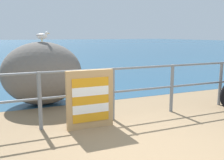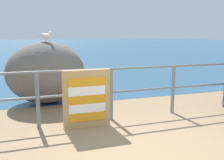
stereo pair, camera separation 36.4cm
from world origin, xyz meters
TOP-DOWN VIEW (x-y plane):
  - ground_plane at (0.00, 20.00)m, footprint 120.00×120.00m
  - sea_surface at (0.00, 47.95)m, footprint 120.00×90.00m
  - promenade_railing at (0.00, 1.60)m, footprint 8.26×0.07m
  - folded_deckchair_stack at (-0.54, 1.35)m, footprint 0.84×0.10m
  - breakwater_boulder_main at (-1.10, 3.30)m, footprint 1.87×1.44m
  - seagull at (-1.07, 3.26)m, footprint 0.33×0.24m

SIDE VIEW (x-z plane):
  - ground_plane at x=0.00m, z-range -0.10..0.00m
  - sea_surface at x=0.00m, z-range 0.00..0.01m
  - folded_deckchair_stack at x=-0.54m, z-range 0.00..1.04m
  - promenade_railing at x=0.00m, z-range 0.12..1.15m
  - breakwater_boulder_main at x=-1.10m, z-range 0.00..1.48m
  - seagull at x=-1.07m, z-range 1.50..1.73m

